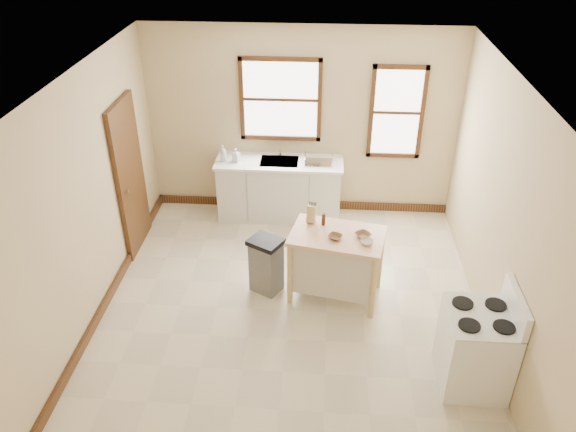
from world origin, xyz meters
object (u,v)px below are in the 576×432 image
object	(u,v)px
bowl_b	(363,235)
bowl_c	(367,242)
kitchen_island	(336,265)
trash_bin	(266,265)
soap_bottle_b	(236,155)
bowl_a	(335,237)
knife_block	(311,214)
pepper_grinder	(323,219)
soap_bottle_a	(223,153)
gas_stove	(477,339)
dish_rack	(319,160)

from	to	relation	value
bowl_b	bowl_c	bearing A→B (deg)	-76.36
kitchen_island	trash_bin	bearing A→B (deg)	-171.71
soap_bottle_b	bowl_a	distance (m)	2.37
soap_bottle_b	knife_block	xyz separation A→B (m)	(1.14, -1.53, -0.03)
bowl_a	trash_bin	distance (m)	0.99
kitchen_island	knife_block	world-z (taller)	knife_block
pepper_grinder	bowl_b	xyz separation A→B (m)	(0.46, -0.23, -0.05)
bowl_a	pepper_grinder	bearing A→B (deg)	116.40
soap_bottle_b	knife_block	bearing A→B (deg)	-31.40
bowl_a	knife_block	bearing A→B (deg)	129.51
soap_bottle_a	pepper_grinder	size ratio (longest dim) A/B	1.62
pepper_grinder	bowl_c	distance (m)	0.62
soap_bottle_b	kitchen_island	xyz separation A→B (m)	(1.46, -1.80, -0.58)
bowl_a	gas_stove	size ratio (longest dim) A/B	0.14
soap_bottle_a	pepper_grinder	bearing A→B (deg)	-69.52
dish_rack	gas_stove	xyz separation A→B (m)	(1.65, -3.11, -0.40)
kitchen_island	bowl_b	xyz separation A→B (m)	(0.29, -0.03, 0.47)
soap_bottle_b	trash_bin	size ratio (longest dim) A/B	0.27
bowl_c	gas_stove	bearing A→B (deg)	-46.65
soap_bottle_a	dish_rack	size ratio (longest dim) A/B	0.59
bowl_a	soap_bottle_b	bearing A→B (deg)	127.22
bowl_c	trash_bin	world-z (taller)	bowl_c
pepper_grinder	soap_bottle_a	bearing A→B (deg)	132.72
soap_bottle_a	kitchen_island	bearing A→B (deg)	-69.76
dish_rack	bowl_a	size ratio (longest dim) A/B	2.60
soap_bottle_b	bowl_c	xyz separation A→B (m)	(1.79, -1.97, -0.11)
gas_stove	knife_block	bearing A→B (deg)	137.57
kitchen_island	bowl_b	bearing A→B (deg)	6.37
kitchen_island	soap_bottle_a	bearing A→B (deg)	144.08
bowl_a	bowl_c	world-z (taller)	bowl_c
pepper_grinder	trash_bin	bearing A→B (deg)	-167.62
kitchen_island	dish_rack	bearing A→B (deg)	109.98
soap_bottle_a	dish_rack	bearing A→B (deg)	-21.19
soap_bottle_b	bowl_c	world-z (taller)	soap_bottle_b
bowl_c	knife_block	bearing A→B (deg)	145.94
trash_bin	soap_bottle_b	bearing A→B (deg)	138.49
bowl_a	bowl_b	distance (m)	0.33
soap_bottle_b	bowl_a	xyz separation A→B (m)	(1.43, -1.88, -0.11)
soap_bottle_a	kitchen_island	size ratio (longest dim) A/B	0.22
gas_stove	trash_bin	bearing A→B (deg)	149.08
kitchen_island	bowl_c	bearing A→B (deg)	-16.09
soap_bottle_b	dish_rack	size ratio (longest dim) A/B	0.49
knife_block	bowl_b	xyz separation A→B (m)	(0.61, -0.29, -0.08)
trash_bin	knife_block	bearing A→B (deg)	51.11
gas_stove	kitchen_island	bearing A→B (deg)	136.98
pepper_grinder	gas_stove	world-z (taller)	gas_stove
soap_bottle_a	kitchen_island	world-z (taller)	soap_bottle_a
trash_bin	dish_rack	bearing A→B (deg)	101.14
bowl_c	soap_bottle_a	bearing A→B (deg)	135.06
kitchen_island	bowl_b	size ratio (longest dim) A/B	6.27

